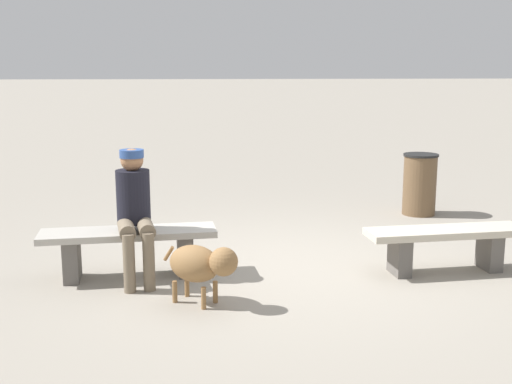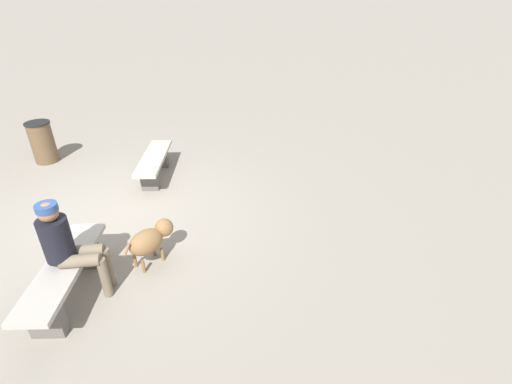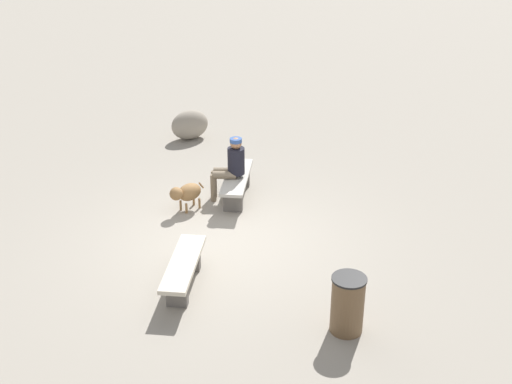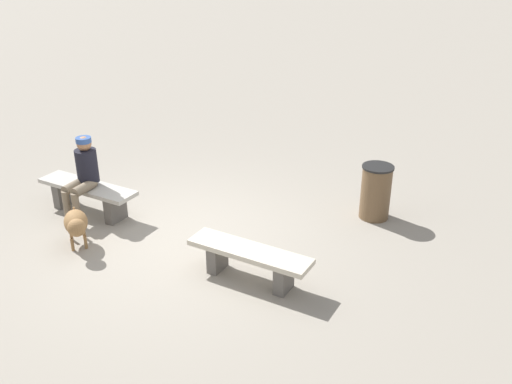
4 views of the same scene
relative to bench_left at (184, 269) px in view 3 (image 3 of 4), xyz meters
The scene contains 7 objects.
ground 1.57m from the bench_left, 10.83° to the right, with size 210.00×210.00×0.06m, color gray.
bench_left is the anchor object (origin of this frame).
bench_right 3.17m from the bench_left, ahead, with size 1.73×0.57×0.48m.
seated_person 3.12m from the bench_left, ahead, with size 0.40×0.67×1.28m.
dog 2.56m from the bench_left, 15.05° to the left, with size 0.66×0.58×0.55m.
trash_bin 2.59m from the bench_left, 103.98° to the right, with size 0.48×0.48×0.86m.
boulder 6.31m from the bench_left, 14.97° to the left, with size 0.54×0.93×0.71m, color gray.
Camera 3 is at (-9.62, -2.35, 5.70)m, focal length 46.03 mm.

